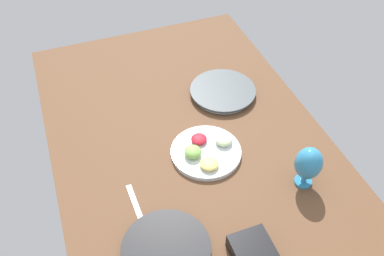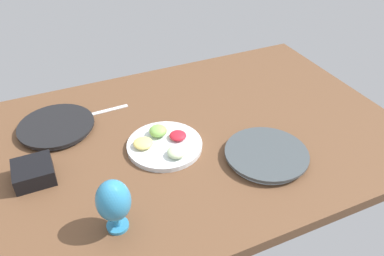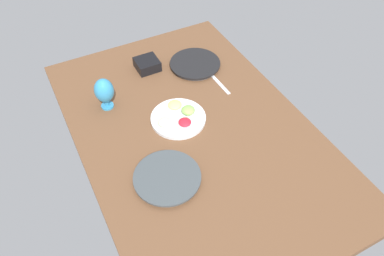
{
  "view_description": "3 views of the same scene",
  "coord_description": "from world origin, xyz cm",
  "px_view_note": "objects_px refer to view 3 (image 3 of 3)",
  "views": [
    {
      "loc": [
        -105.21,
        37.52,
        120.06
      ],
      "look_at": [
        1.82,
        -2.09,
        3.5
      ],
      "focal_mm": 39.36,
      "sensor_mm": 36.0,
      "label": 1
    },
    {
      "loc": [
        -43.46,
        -102.65,
        86.08
      ],
      "look_at": [
        2.0,
        -1.39,
        3.5
      ],
      "focal_mm": 35.88,
      "sensor_mm": 36.0,
      "label": 2
    },
    {
      "loc": [
        105.42,
        -55.64,
        130.04
      ],
      "look_at": [
        1.25,
        -1.73,
        3.5
      ],
      "focal_mm": 35.27,
      "sensor_mm": 36.0,
      "label": 3
    }
  ],
  "objects_px": {
    "dinner_plate_left": "(195,64)",
    "square_bowl_black": "(147,64)",
    "dinner_plate_right": "(167,178)",
    "hurricane_glass_blue": "(104,91)",
    "fruit_platter": "(178,117)"
  },
  "relations": [
    {
      "from": "dinner_plate_right",
      "to": "fruit_platter",
      "type": "height_order",
      "value": "fruit_platter"
    },
    {
      "from": "dinner_plate_right",
      "to": "hurricane_glass_blue",
      "type": "height_order",
      "value": "hurricane_glass_blue"
    },
    {
      "from": "dinner_plate_left",
      "to": "dinner_plate_right",
      "type": "xyz_separation_m",
      "value": [
        0.62,
        -0.46,
        0.0
      ]
    },
    {
      "from": "dinner_plate_left",
      "to": "dinner_plate_right",
      "type": "distance_m",
      "value": 0.77
    },
    {
      "from": "dinner_plate_right",
      "to": "fruit_platter",
      "type": "xyz_separation_m",
      "value": [
        -0.3,
        0.2,
        0.0
      ]
    },
    {
      "from": "dinner_plate_right",
      "to": "dinner_plate_left",
      "type": "bearing_deg",
      "value": 143.75
    },
    {
      "from": "fruit_platter",
      "to": "hurricane_glass_blue",
      "type": "relative_size",
      "value": 1.56
    },
    {
      "from": "fruit_platter",
      "to": "hurricane_glass_blue",
      "type": "xyz_separation_m",
      "value": [
        -0.24,
        -0.27,
        0.09
      ]
    },
    {
      "from": "dinner_plate_left",
      "to": "hurricane_glass_blue",
      "type": "relative_size",
      "value": 1.65
    },
    {
      "from": "dinner_plate_right",
      "to": "fruit_platter",
      "type": "distance_m",
      "value": 0.35
    },
    {
      "from": "square_bowl_black",
      "to": "dinner_plate_left",
      "type": "bearing_deg",
      "value": 67.1
    },
    {
      "from": "hurricane_glass_blue",
      "to": "dinner_plate_left",
      "type": "bearing_deg",
      "value": 99.18
    },
    {
      "from": "dinner_plate_right",
      "to": "hurricane_glass_blue",
      "type": "distance_m",
      "value": 0.55
    },
    {
      "from": "dinner_plate_left",
      "to": "dinner_plate_right",
      "type": "height_order",
      "value": "dinner_plate_right"
    },
    {
      "from": "dinner_plate_left",
      "to": "square_bowl_black",
      "type": "xyz_separation_m",
      "value": [
        -0.1,
        -0.24,
        0.02
      ]
    }
  ]
}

